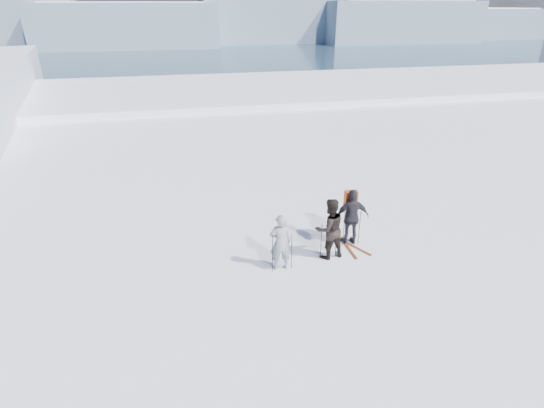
# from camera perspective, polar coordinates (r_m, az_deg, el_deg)

# --- Properties ---
(lake_basin) EXTENTS (820.00, 820.00, 71.62)m
(lake_basin) POSITION_cam_1_polar(r_m,az_deg,el_deg) (40.82, -5.62, 5.70)
(lake_basin) COLOR white
(lake_basin) RESTS_ON ground
(far_mountain_range) EXTENTS (770.00, 110.00, 53.00)m
(far_mountain_range) POSITION_cam_1_polar(r_m,az_deg,el_deg) (464.47, -9.30, 23.26)
(far_mountain_range) COLOR slate
(far_mountain_range) RESTS_ON ground
(skier_grey) EXTENTS (0.67, 0.46, 1.77)m
(skier_grey) POSITION_cam_1_polar(r_m,az_deg,el_deg) (12.29, 1.14, -5.19)
(skier_grey) COLOR gray
(skier_grey) RESTS_ON ground
(skier_dark) EXTENTS (1.06, 0.88, 1.95)m
(skier_dark) POSITION_cam_1_polar(r_m,az_deg,el_deg) (12.94, 7.72, -3.31)
(skier_dark) COLOR black
(skier_dark) RESTS_ON ground
(skier_pack) EXTENTS (1.15, 0.56, 1.90)m
(skier_pack) POSITION_cam_1_polar(r_m,az_deg,el_deg) (13.79, 10.68, -1.76)
(skier_pack) COLOR black
(skier_pack) RESTS_ON ground
(backpack) EXTENTS (0.42, 0.26, 0.60)m
(backpack) POSITION_cam_1_polar(r_m,az_deg,el_deg) (13.50, 10.79, 3.45)
(backpack) COLOR #D04613
(backpack) RESTS_ON skier_pack
(ski_poles) EXTENTS (3.13, 0.99, 1.27)m
(ski_poles) POSITION_cam_1_polar(r_m,az_deg,el_deg) (13.09, 6.74, -4.80)
(ski_poles) COLOR black
(ski_poles) RESTS_ON ground
(skis_loose) EXTENTS (0.86, 1.70, 0.03)m
(skis_loose) POSITION_cam_1_polar(r_m,az_deg,el_deg) (14.09, 10.21, -5.44)
(skis_loose) COLOR black
(skis_loose) RESTS_ON ground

